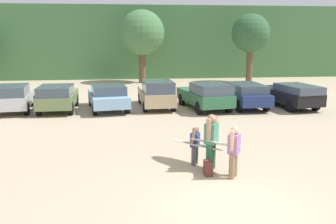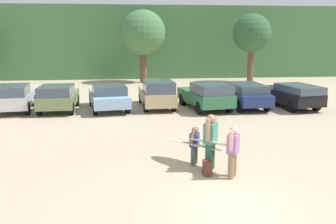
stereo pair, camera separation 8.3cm
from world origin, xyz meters
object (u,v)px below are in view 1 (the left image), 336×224
at_px(parked_car_black, 290,94).
at_px(surfboard_white, 214,143).
at_px(parked_car_sky_blue, 108,96).
at_px(backpack_dropped, 208,168).
at_px(parked_car_forest_green, 206,95).
at_px(parked_car_navy, 244,94).
at_px(person_adult, 211,139).
at_px(parked_car_olive_green, 58,97).
at_px(person_child, 195,144).
at_px(surfboard_cream, 193,144).
at_px(person_companion, 234,149).
at_px(parked_car_tan, 156,94).
at_px(parked_car_silver, 12,97).

distance_m(parked_car_black, surfboard_white, 11.91).
bearing_deg(parked_car_sky_blue, backpack_dropped, -170.97).
distance_m(parked_car_forest_green, parked_car_navy, 2.45).
distance_m(person_adult, surfboard_white, 0.15).
distance_m(parked_car_navy, backpack_dropped, 11.42).
xyz_separation_m(parked_car_navy, parked_car_black, (2.67, -0.39, -0.02)).
height_order(parked_car_olive_green, person_child, parked_car_olive_green).
height_order(parked_car_navy, surfboard_cream, parked_car_navy).
xyz_separation_m(surfboard_cream, backpack_dropped, (0.28, -1.02, -0.46)).
distance_m(parked_car_sky_blue, person_adult, 10.72).
distance_m(parked_car_sky_blue, parked_car_navy, 7.94).
bearing_deg(person_adult, surfboard_cream, -17.07).
bearing_deg(person_companion, surfboard_cream, -18.98).
xyz_separation_m(parked_car_tan, person_adult, (0.84, -10.31, 0.17)).
height_order(parked_car_silver, parked_car_black, parked_car_silver).
distance_m(parked_car_silver, surfboard_white, 13.49).
height_order(surfboard_white, surfboard_cream, surfboard_white).
xyz_separation_m(parked_car_silver, parked_car_olive_green, (2.46, -0.10, -0.02)).
relative_size(parked_car_silver, parked_car_tan, 0.97).
height_order(parked_car_forest_green, surfboard_cream, parked_car_forest_green).
bearing_deg(backpack_dropped, parked_car_forest_green, 78.16).
height_order(parked_car_olive_green, parked_car_black, parked_car_olive_green).
bearing_deg(person_companion, backpack_dropped, 13.67).
height_order(parked_car_olive_green, surfboard_cream, parked_car_olive_green).
xyz_separation_m(person_child, surfboard_white, (0.48, -0.57, 0.18)).
relative_size(parked_car_sky_blue, person_child, 3.66).
xyz_separation_m(parked_car_tan, person_companion, (1.36, -11.02, 0.05)).
bearing_deg(parked_car_forest_green, parked_car_tan, 64.22).
height_order(parked_car_silver, parked_car_olive_green, parked_car_silver).
bearing_deg(parked_car_navy, parked_car_forest_green, 99.04).
distance_m(parked_car_black, person_adult, 11.90).
xyz_separation_m(person_child, backpack_dropped, (0.23, -0.97, -0.49)).
xyz_separation_m(parked_car_forest_green, parked_car_navy, (2.40, 0.47, -0.03)).
height_order(person_child, surfboard_cream, person_child).
xyz_separation_m(parked_car_olive_green, backpack_dropped, (6.20, -10.43, -0.58)).
height_order(parked_car_tan, person_adult, person_adult).
xyz_separation_m(parked_car_black, backpack_dropped, (-7.17, -10.09, -0.55)).
bearing_deg(surfboard_white, parked_car_silver, -10.13).
relative_size(parked_car_sky_blue, person_adult, 2.60).
bearing_deg(person_child, person_adult, 162.35).
bearing_deg(surfboard_white, parked_car_black, -87.02).
distance_m(surfboard_cream, backpack_dropped, 1.15).
bearing_deg(parked_car_tan, parked_car_forest_green, -108.64).
bearing_deg(surfboard_white, surfboard_cream, -11.23).
bearing_deg(parked_car_tan, person_child, 179.38).
bearing_deg(parked_car_black, parked_car_tan, 76.23).
xyz_separation_m(parked_car_silver, parked_car_navy, (13.17, -0.05, -0.03)).
height_order(parked_car_silver, parked_car_tan, parked_car_tan).
height_order(parked_car_navy, parked_car_black, parked_car_navy).
distance_m(parked_car_silver, person_companion, 14.28).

